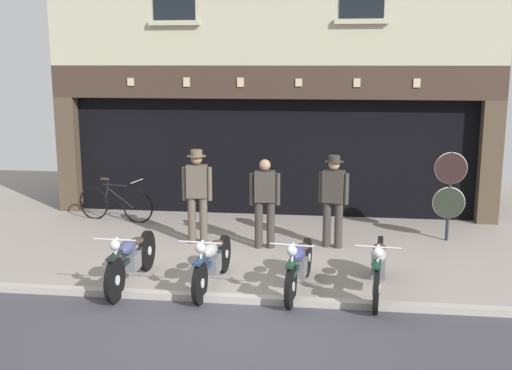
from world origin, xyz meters
name	(u,v)px	position (x,y,z in m)	size (l,w,h in m)	color
ground	(219,337)	(0.00, -0.98, -0.04)	(21.71, 22.00, 0.18)	gray
shop_facade	(278,128)	(0.00, 6.99, 1.77)	(10.01, 4.42, 6.64)	black
motorcycle_left	(131,258)	(-1.65, 0.55, 0.43)	(0.62, 2.08, 0.93)	black
motorcycle_center_left	(212,261)	(-0.41, 0.63, 0.41)	(0.62, 2.00, 0.90)	black
motorcycle_center	(299,265)	(0.91, 0.62, 0.42)	(0.62, 1.96, 0.91)	black
motorcycle_center_right	(378,266)	(2.07, 0.65, 0.43)	(0.62, 2.12, 0.93)	black
salesman_left	(197,191)	(-1.14, 2.90, 1.00)	(0.56, 0.35, 1.78)	brown
shopkeeper_center	(265,199)	(0.15, 2.76, 0.92)	(0.56, 0.27, 1.65)	#38332D
salesman_right	(333,197)	(1.39, 2.96, 0.96)	(0.55, 0.34, 1.72)	#38332D
tyre_sign_pole	(450,187)	(3.57, 3.67, 1.05)	(0.61, 0.06, 1.72)	#232328
advert_board_near	(168,139)	(-2.36, 5.40, 1.67)	(0.75, 0.03, 0.98)	silver
leaning_bicycle	(115,203)	(-3.28, 4.34, 0.38)	(1.77, 0.54, 0.95)	black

